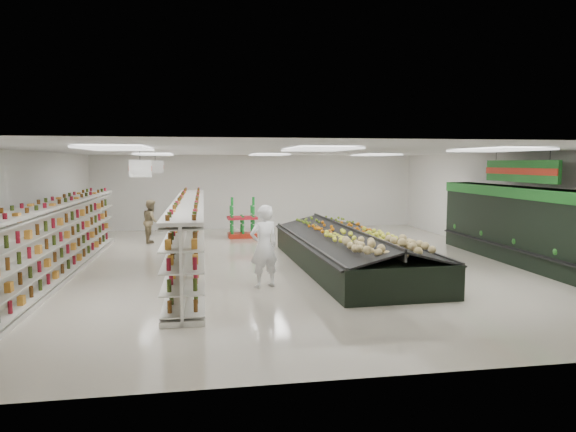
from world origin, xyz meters
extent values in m
plane|color=beige|center=(0.00, 0.00, 0.00)|extent=(16.00, 16.00, 0.00)
cube|color=white|center=(0.00, 0.00, 3.20)|extent=(14.00, 16.00, 0.02)
cube|color=white|center=(0.00, 8.00, 1.60)|extent=(14.00, 0.02, 3.20)
cube|color=white|center=(0.00, -8.00, 1.60)|extent=(14.00, 0.02, 3.20)
cube|color=white|center=(-7.00, 0.00, 1.60)|extent=(0.02, 16.00, 3.20)
cube|color=white|center=(7.00, 0.00, 1.60)|extent=(0.02, 16.00, 3.20)
cube|color=black|center=(6.55, -1.50, 1.10)|extent=(0.80, 8.00, 2.20)
cube|color=#1C6B21|center=(6.53, -1.50, 2.05)|extent=(0.85, 8.00, 0.30)
cube|color=black|center=(6.30, -1.50, 0.55)|extent=(0.55, 7.80, 0.15)
cube|color=silver|center=(6.40, -1.50, 1.35)|extent=(0.45, 7.70, 0.03)
cube|color=silver|center=(6.40, -1.50, 1.65)|extent=(0.45, 7.70, 0.03)
cube|color=white|center=(-3.80, -2.00, 2.75)|extent=(0.50, 0.06, 0.40)
cube|color=red|center=(-3.80, -2.00, 2.75)|extent=(0.52, 0.02, 0.12)
cylinder|color=black|center=(-3.80, -2.00, 3.05)|extent=(0.01, 0.01, 0.50)
cube|color=white|center=(-3.80, 2.00, 2.75)|extent=(0.50, 0.06, 0.40)
cube|color=red|center=(-3.80, 2.00, 2.75)|extent=(0.52, 0.02, 0.12)
cylinder|color=black|center=(-3.80, 2.00, 3.05)|extent=(0.01, 0.01, 0.50)
cube|color=#1C6B21|center=(6.25, -1.50, 2.65)|extent=(0.10, 3.20, 0.60)
cube|color=red|center=(6.19, -1.50, 2.65)|extent=(0.03, 3.20, 0.18)
cylinder|color=black|center=(6.25, -2.70, 3.05)|extent=(0.01, 0.01, 0.50)
cylinder|color=black|center=(6.25, -0.30, 3.05)|extent=(0.01, 0.01, 0.50)
cube|color=white|center=(-6.04, -0.69, 0.05)|extent=(0.94, 10.92, 0.11)
cube|color=white|center=(-6.04, -0.69, 0.91)|extent=(0.17, 10.92, 1.82)
cube|color=white|center=(-6.04, -0.69, 1.86)|extent=(0.94, 10.92, 0.07)
cube|color=silver|center=(-6.25, -0.68, 0.16)|extent=(0.52, 10.83, 0.03)
cube|color=silver|center=(-6.25, -0.68, 0.56)|extent=(0.52, 10.83, 0.03)
cube|color=silver|center=(-6.25, -0.68, 0.96)|extent=(0.52, 10.83, 0.03)
cube|color=silver|center=(-6.25, -0.68, 1.36)|extent=(0.52, 10.83, 0.03)
cube|color=silver|center=(-6.25, -0.68, 1.76)|extent=(0.52, 10.83, 0.03)
cube|color=silver|center=(-5.83, -0.69, 0.16)|extent=(0.52, 10.83, 0.03)
cube|color=silver|center=(-5.83, -0.69, 0.56)|extent=(0.52, 10.83, 0.03)
cube|color=silver|center=(-5.83, -0.69, 0.96)|extent=(0.52, 10.83, 0.03)
cube|color=silver|center=(-5.83, -0.69, 1.36)|extent=(0.52, 10.83, 0.03)
cube|color=silver|center=(-5.83, -0.69, 1.76)|extent=(0.52, 10.83, 0.03)
cube|color=white|center=(-2.76, -0.09, 0.05)|extent=(0.84, 10.72, 0.11)
cube|color=white|center=(-2.76, -0.09, 0.89)|extent=(0.09, 10.72, 1.79)
cube|color=white|center=(-2.76, -0.09, 1.82)|extent=(0.84, 10.72, 0.07)
cube|color=silver|center=(-2.96, -0.09, 0.16)|extent=(0.43, 10.63, 0.03)
cube|color=silver|center=(-2.96, -0.09, 0.55)|extent=(0.43, 10.63, 0.03)
cube|color=silver|center=(-2.96, -0.09, 0.94)|extent=(0.43, 10.63, 0.03)
cube|color=silver|center=(-2.96, -0.09, 1.33)|extent=(0.43, 10.63, 0.03)
cube|color=silver|center=(-2.96, -0.09, 1.72)|extent=(0.43, 10.63, 0.03)
cube|color=silver|center=(-2.55, -0.09, 0.16)|extent=(0.43, 10.63, 0.03)
cube|color=silver|center=(-2.55, -0.09, 0.55)|extent=(0.43, 10.63, 0.03)
cube|color=silver|center=(-2.55, -0.09, 0.94)|extent=(0.43, 10.63, 0.03)
cube|color=silver|center=(-2.55, -0.09, 1.33)|extent=(0.43, 10.63, 0.03)
cube|color=silver|center=(-2.55, -0.09, 1.72)|extent=(0.43, 10.63, 0.03)
cube|color=black|center=(1.56, -0.90, 0.38)|extent=(2.84, 7.69, 0.76)
cube|color=#262626|center=(0.30, -0.94, 0.78)|extent=(0.29, 7.62, 0.07)
cube|color=#262626|center=(2.82, -0.86, 0.78)|extent=(0.29, 7.62, 0.07)
cube|color=black|center=(0.88, -0.92, 0.89)|extent=(1.63, 7.55, 0.39)
cube|color=black|center=(2.24, -0.88, 0.89)|extent=(1.63, 7.55, 0.39)
cube|color=#262626|center=(1.56, -0.90, 1.00)|extent=(0.28, 7.51, 0.27)
cube|color=red|center=(-0.88, 5.25, 0.09)|extent=(1.10, 0.75, 0.18)
cube|color=red|center=(-0.88, 5.25, 0.76)|extent=(1.15, 0.80, 0.09)
imported|color=silver|center=(-1.00, -2.74, 0.96)|extent=(0.82, 0.67, 1.92)
imported|color=#94765B|center=(-4.20, 4.50, 0.78)|extent=(0.52, 0.79, 1.56)
camera|label=1|loc=(-2.39, -14.38, 2.90)|focal=32.00mm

